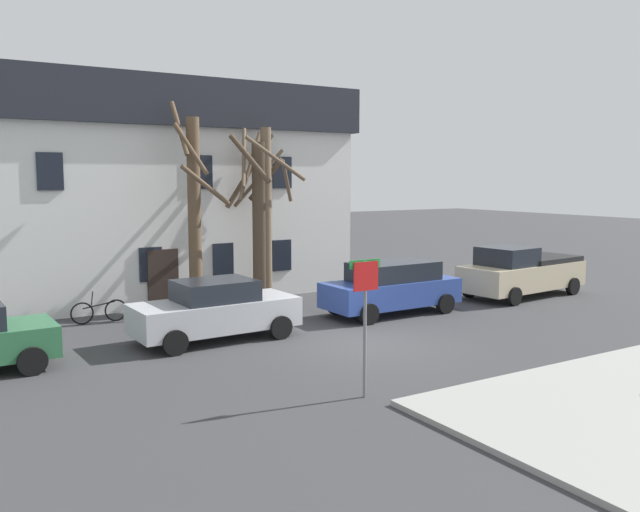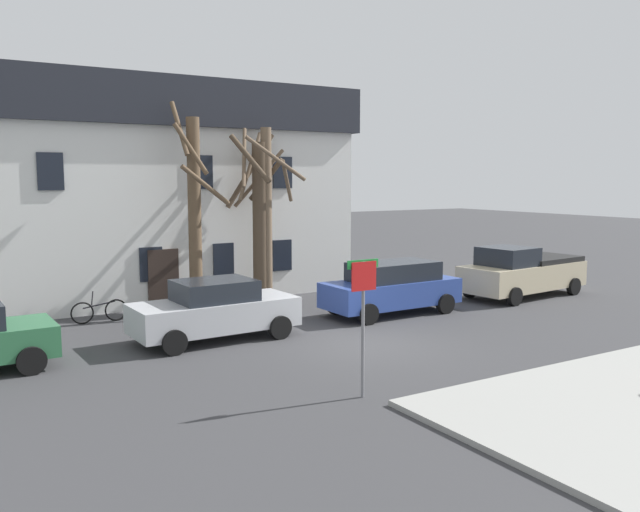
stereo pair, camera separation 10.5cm
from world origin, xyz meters
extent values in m
plane|color=#38383A|center=(0.00, 0.00, 0.00)|extent=(120.00, 120.00, 0.00)
cube|color=white|center=(-2.59, 10.95, 3.20)|extent=(14.88, 6.19, 6.40)
cube|color=#23262D|center=(-2.59, 10.95, 7.27)|extent=(15.38, 6.69, 1.74)
cube|color=#2D231E|center=(-3.14, 7.81, 1.05)|extent=(1.10, 0.12, 2.10)
cube|color=black|center=(-3.56, 7.82, 1.60)|extent=(0.80, 0.08, 1.20)
cube|color=black|center=(-0.85, 7.82, 1.60)|extent=(0.80, 0.08, 1.20)
cube|color=black|center=(1.61, 7.82, 1.60)|extent=(0.80, 0.08, 1.20)
cube|color=black|center=(-6.71, 7.82, 4.80)|extent=(0.80, 0.08, 1.20)
cube|color=black|center=(-1.62, 7.82, 4.80)|extent=(0.80, 0.08, 1.20)
cube|color=black|center=(1.65, 7.82, 4.80)|extent=(0.80, 0.08, 1.20)
cylinder|color=brown|center=(-2.36, 6.66, 3.31)|extent=(0.45, 0.45, 6.62)
cylinder|color=brown|center=(-2.60, 6.21, 5.54)|extent=(1.09, 0.70, 1.72)
cylinder|color=brown|center=(-2.26, 5.82, 4.35)|extent=(1.78, 0.35, 1.36)
cylinder|color=brown|center=(-2.84, 6.58, 6.22)|extent=(0.32, 1.13, 1.85)
cylinder|color=#4C3D2D|center=(0.09, 6.63, 2.93)|extent=(0.54, 0.54, 5.86)
cylinder|color=#4C3D2D|center=(-0.48, 6.18, 5.25)|extent=(1.13, 1.37, 1.73)
cylinder|color=#4C3D2D|center=(0.56, 7.04, 4.53)|extent=(1.06, 1.17, 1.58)
cylinder|color=#4C3D2D|center=(0.14, 7.52, 4.86)|extent=(1.95, 0.29, 2.76)
cylinder|color=brown|center=(0.32, 6.56, 3.19)|extent=(0.38, 0.38, 6.37)
cylinder|color=brown|center=(-0.03, 7.14, 5.02)|extent=(1.34, 0.89, 2.48)
cylinder|color=brown|center=(-0.37, 6.91, 5.32)|extent=(0.87, 1.54, 2.17)
cylinder|color=brown|center=(0.18, 5.51, 5.25)|extent=(2.19, 0.43, 1.54)
cylinder|color=brown|center=(0.48, 7.47, 4.59)|extent=(1.95, 0.47, 2.16)
cylinder|color=brown|center=(0.91, 6.09, 4.48)|extent=(1.11, 1.33, 1.51)
cylinder|color=black|center=(-8.28, 1.67, 0.34)|extent=(0.69, 0.24, 0.68)
cylinder|color=black|center=(-8.34, 3.52, 0.34)|extent=(0.69, 0.24, 0.68)
cube|color=#B7BABF|center=(-3.32, 2.60, 0.73)|extent=(4.72, 2.07, 0.82)
cube|color=#1E232B|center=(-3.32, 2.60, 1.43)|extent=(2.20, 1.74, 0.58)
cylinder|color=black|center=(-4.86, 1.59, 0.34)|extent=(0.69, 0.25, 0.68)
cylinder|color=black|center=(-4.93, 3.48, 0.34)|extent=(0.69, 0.25, 0.68)
cylinder|color=black|center=(-1.70, 1.71, 0.34)|extent=(0.69, 0.25, 0.68)
cylinder|color=black|center=(-1.77, 3.60, 0.34)|extent=(0.69, 0.25, 0.68)
cube|color=#2D4799|center=(3.14, 2.84, 0.74)|extent=(4.79, 1.92, 0.84)
cube|color=#1E232B|center=(3.23, 2.84, 1.47)|extent=(2.98, 1.67, 0.62)
cylinder|color=black|center=(1.53, 1.89, 0.34)|extent=(0.68, 0.23, 0.68)
cylinder|color=black|center=(1.50, 3.75, 0.34)|extent=(0.68, 0.23, 0.68)
cylinder|color=black|center=(4.77, 1.94, 0.34)|extent=(0.68, 0.23, 0.68)
cylinder|color=black|center=(4.74, 3.79, 0.34)|extent=(0.68, 0.23, 0.68)
cube|color=#C6B793|center=(9.59, 2.88, 0.80)|extent=(5.64, 2.57, 0.97)
cube|color=#1E232B|center=(8.61, 2.79, 1.64)|extent=(1.91, 1.97, 0.70)
cube|color=black|center=(10.79, 2.99, 1.39)|extent=(3.02, 2.24, 0.20)
cylinder|color=black|center=(7.83, 1.68, 0.34)|extent=(0.70, 0.28, 0.68)
cylinder|color=black|center=(7.64, 3.74, 0.34)|extent=(0.70, 0.28, 0.68)
cylinder|color=black|center=(11.54, 2.02, 0.34)|extent=(0.70, 0.28, 0.68)
cylinder|color=black|center=(11.35, 4.08, 0.34)|extent=(0.70, 0.28, 0.68)
cylinder|color=slate|center=(-2.55, -3.64, 1.44)|extent=(0.07, 0.07, 2.88)
cube|color=red|center=(-2.55, -3.66, 2.58)|extent=(0.60, 0.03, 0.60)
cube|color=#1E8C38|center=(-2.55, -3.62, 2.83)|extent=(0.76, 0.02, 0.18)
torus|color=black|center=(-5.12, 6.58, 0.36)|extent=(0.71, 0.08, 0.71)
torus|color=black|center=(-6.15, 6.63, 0.36)|extent=(0.71, 0.08, 0.71)
cylinder|color=black|center=(-5.64, 6.60, 0.58)|extent=(1.00, 0.09, 0.19)
cylinder|color=black|center=(-5.83, 6.61, 0.81)|extent=(0.09, 0.04, 0.45)
camera|label=1|loc=(-10.28, -14.51, 4.58)|focal=36.70mm
camera|label=2|loc=(-10.19, -14.57, 4.58)|focal=36.70mm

